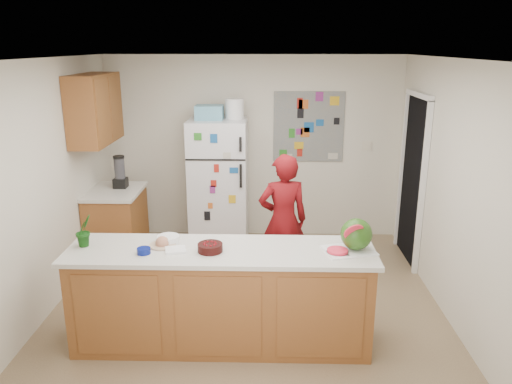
{
  "coord_description": "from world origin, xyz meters",
  "views": [
    {
      "loc": [
        0.21,
        -4.49,
        2.62
      ],
      "look_at": [
        0.09,
        0.2,
        1.23
      ],
      "focal_mm": 35.0,
      "sensor_mm": 36.0,
      "label": 1
    }
  ],
  "objects_px": {
    "person": "(283,221)",
    "cherry_bowl": "(210,248)",
    "refrigerator": "(219,183)",
    "watermelon": "(356,234)"
  },
  "relations": [
    {
      "from": "person",
      "to": "cherry_bowl",
      "type": "height_order",
      "value": "person"
    },
    {
      "from": "refrigerator",
      "to": "cherry_bowl",
      "type": "bearing_deg",
      "value": -86.09
    },
    {
      "from": "person",
      "to": "cherry_bowl",
      "type": "relative_size",
      "value": 7.02
    },
    {
      "from": "refrigerator",
      "to": "person",
      "type": "bearing_deg",
      "value": -55.24
    },
    {
      "from": "refrigerator",
      "to": "watermelon",
      "type": "bearing_deg",
      "value": -59.17
    },
    {
      "from": "refrigerator",
      "to": "watermelon",
      "type": "xyz_separation_m",
      "value": [
        1.42,
        -2.37,
        0.22
      ]
    },
    {
      "from": "person",
      "to": "refrigerator",
      "type": "bearing_deg",
      "value": -65.49
    },
    {
      "from": "person",
      "to": "cherry_bowl",
      "type": "bearing_deg",
      "value": 51.82
    },
    {
      "from": "refrigerator",
      "to": "watermelon",
      "type": "distance_m",
      "value": 2.77
    },
    {
      "from": "refrigerator",
      "to": "person",
      "type": "relative_size",
      "value": 1.13
    }
  ]
}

